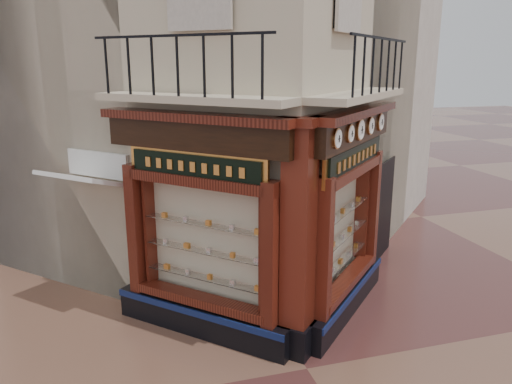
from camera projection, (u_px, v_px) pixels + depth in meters
name	position (u px, v px, depth m)	size (l,w,h in m)	color
ground	(307.00, 369.00, 8.00)	(80.00, 80.00, 0.00)	#4C2623
main_building	(219.00, 10.00, 12.20)	(8.00, 8.00, 12.00)	#BFB495
neighbour_left	(114.00, 35.00, 13.95)	(8.00, 8.00, 11.00)	beige
neighbour_right	(281.00, 37.00, 15.29)	(8.00, 8.00, 11.00)	beige
shopfront_left	(200.00, 229.00, 8.57)	(2.86, 2.86, 3.98)	black
shopfront_right	(348.00, 216.00, 9.33)	(2.86, 2.86, 3.98)	black
corner_pilaster	(298.00, 244.00, 7.97)	(0.85, 0.85, 3.98)	black
balcony	(280.00, 96.00, 8.31)	(5.94, 2.97, 1.03)	#BFB495
clock_a	(337.00, 139.00, 7.70)	(0.27, 0.27, 0.33)	#B5743C
clock_b	(350.00, 134.00, 8.24)	(0.25, 0.25, 0.31)	#B5743C
clock_c	(360.00, 130.00, 8.71)	(0.31, 0.31, 0.39)	#B5743C
clock_d	(371.00, 126.00, 9.25)	(0.28, 0.28, 0.34)	#B5743C
clock_e	(380.00, 122.00, 9.83)	(0.28, 0.28, 0.35)	#B5743C
awning	(93.00, 307.00, 10.01)	(1.54, 0.92, 0.08)	silver
signboard_left	(195.00, 166.00, 8.22)	(1.97, 1.97, 0.53)	gold
signboard_right	(355.00, 157.00, 9.01)	(2.18, 2.18, 0.58)	gold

